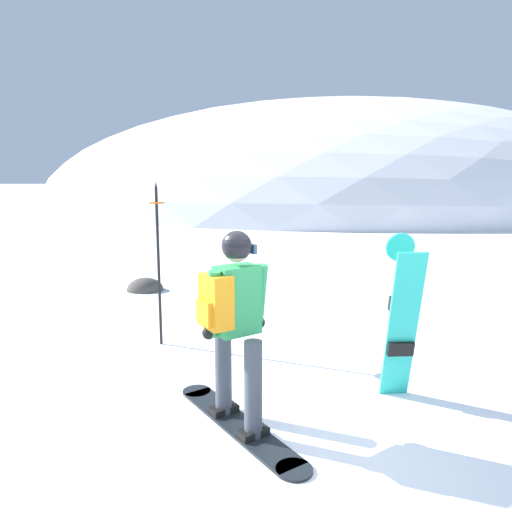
% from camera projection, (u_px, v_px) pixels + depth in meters
% --- Properties ---
extents(ground_plane, '(300.00, 300.00, 0.00)m').
position_uv_depth(ground_plane, '(308.00, 442.00, 3.86)').
color(ground_plane, white).
extents(ridge_peak_main, '(43.78, 39.40, 15.41)m').
position_uv_depth(ridge_peak_main, '(334.00, 204.00, 37.79)').
color(ridge_peak_main, white).
rests_on(ridge_peak_main, ground).
extents(ridge_peak_far, '(21.70, 19.53, 11.71)m').
position_uv_depth(ridge_peak_far, '(505.00, 196.00, 55.40)').
color(ridge_peak_far, white).
rests_on(ridge_peak_far, ground).
extents(snowboarder_main, '(1.08, 1.62, 1.71)m').
position_uv_depth(snowboarder_main, '(234.00, 325.00, 3.95)').
color(snowboarder_main, black).
rests_on(snowboarder_main, ground).
extents(spare_snowboard, '(0.28, 0.38, 1.63)m').
position_uv_depth(spare_snowboard, '(402.00, 318.00, 4.47)').
color(spare_snowboard, '#23B7A3').
rests_on(spare_snowboard, ground).
extents(piste_marker_near, '(0.20, 0.20, 2.09)m').
position_uv_depth(piste_marker_near, '(158.00, 254.00, 5.94)').
color(piste_marker_near, black).
rests_on(piste_marker_near, ground).
extents(rock_dark, '(0.70, 0.59, 0.49)m').
position_uv_depth(rock_dark, '(145.00, 290.00, 9.04)').
color(rock_dark, '#4C4742').
rests_on(rock_dark, ground).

